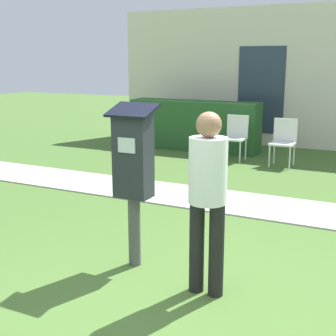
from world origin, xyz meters
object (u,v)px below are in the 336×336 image
Objects in this scene: parking_meter at (133,164)px; outdoor_chair_left at (236,134)px; person_standing at (208,190)px; outdoor_chair_middle at (284,138)px.

parking_meter is 5.36m from outdoor_chair_left.
person_standing is (0.85, -0.23, -0.09)m from parking_meter.
person_standing is 1.76× the size of outdoor_chair_left.
person_standing is at bearing -76.77° from outdoor_chair_left.
outdoor_chair_left is at bearing 178.98° from outdoor_chair_middle.
outdoor_chair_left is (-1.55, 5.52, -0.40)m from person_standing.
outdoor_chair_left and outdoor_chair_middle have the same top height.
outdoor_chair_left is (-0.71, 5.29, -0.49)m from parking_meter.
person_standing is at bearing -76.80° from outdoor_chair_middle.
parking_meter is at bearing 131.83° from person_standing.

